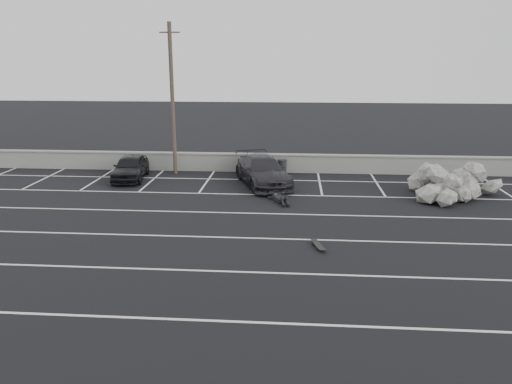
# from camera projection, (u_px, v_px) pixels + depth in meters

# --- Properties ---
(ground) EXTENTS (120.00, 120.00, 0.00)m
(ground) POSITION_uv_depth(u_px,v_px,m) (208.00, 271.00, 15.51)
(ground) COLOR black
(ground) RESTS_ON ground
(seawall) EXTENTS (50.00, 0.45, 1.06)m
(seawall) POSITION_uv_depth(u_px,v_px,m) (249.00, 162.00, 28.84)
(seawall) COLOR gray
(seawall) RESTS_ON ground
(stall_lines) EXTENTS (36.00, 20.05, 0.01)m
(stall_lines) POSITION_uv_depth(u_px,v_px,m) (225.00, 225.00, 19.76)
(stall_lines) COLOR silver
(stall_lines) RESTS_ON ground
(car_left) EXTENTS (2.02, 4.07, 1.33)m
(car_left) POSITION_uv_depth(u_px,v_px,m) (130.00, 167.00, 26.98)
(car_left) COLOR black
(car_left) RESTS_ON ground
(car_right) EXTENTS (3.64, 5.48, 1.47)m
(car_right) POSITION_uv_depth(u_px,v_px,m) (263.00, 171.00, 25.76)
(car_right) COLOR #222227
(car_right) RESTS_ON ground
(utility_pole) EXTENTS (1.10, 0.22, 8.25)m
(utility_pole) POSITION_uv_depth(u_px,v_px,m) (172.00, 99.00, 27.42)
(utility_pole) COLOR #4C4238
(utility_pole) RESTS_ON ground
(trash_bin) EXTENTS (0.58, 0.58, 0.82)m
(trash_bin) POSITION_uv_depth(u_px,v_px,m) (282.00, 166.00, 28.35)
(trash_bin) COLOR #232325
(trash_bin) RESTS_ON ground
(riprap_pile) EXTENTS (4.62, 4.04, 1.46)m
(riprap_pile) POSITION_uv_depth(u_px,v_px,m) (450.00, 186.00, 23.66)
(riprap_pile) COLOR #AAA89F
(riprap_pile) RESTS_ON ground
(person) EXTENTS (2.24, 2.71, 0.43)m
(person) POSITION_uv_depth(u_px,v_px,m) (279.00, 196.00, 23.01)
(person) COLOR black
(person) RESTS_ON ground
(skateboard) EXTENTS (0.46, 0.91, 0.11)m
(skateboard) POSITION_uv_depth(u_px,v_px,m) (318.00, 246.00, 17.36)
(skateboard) COLOR black
(skateboard) RESTS_ON ground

